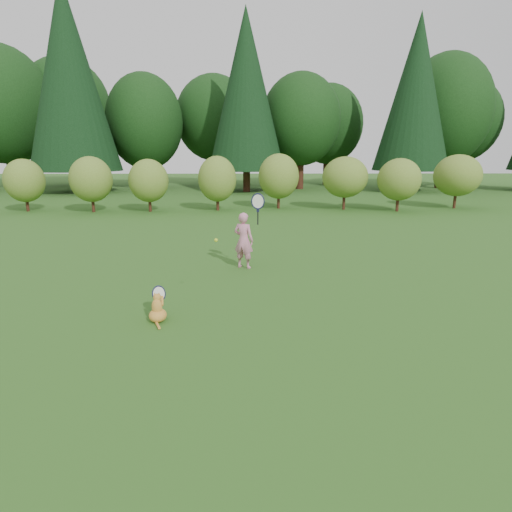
{
  "coord_description": "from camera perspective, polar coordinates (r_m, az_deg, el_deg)",
  "views": [
    {
      "loc": [
        0.07,
        -7.62,
        2.75
      ],
      "look_at": [
        0.2,
        0.8,
        0.7
      ],
      "focal_mm": 30.0,
      "sensor_mm": 36.0,
      "label": 1
    }
  ],
  "objects": [
    {
      "name": "woodland_backdrop",
      "position": [
        30.98,
        -1.09,
        22.49
      ],
      "size": [
        48.0,
        10.0,
        15.0
      ],
      "primitive_type": null,
      "color": "black",
      "rests_on": "ground"
    },
    {
      "name": "ground",
      "position": [
        8.1,
        -1.33,
        -6.17
      ],
      "size": [
        100.0,
        100.0,
        0.0
      ],
      "primitive_type": "plane",
      "color": "#225016",
      "rests_on": "ground"
    },
    {
      "name": "cat",
      "position": [
        7.33,
        -13.01,
        -6.57
      ],
      "size": [
        0.36,
        0.7,
        0.67
      ],
      "rotation": [
        0.0,
        0.0,
        -0.05
      ],
      "color": "#B77023",
      "rests_on": "ground"
    },
    {
      "name": "tennis_ball",
      "position": [
        7.61,
        -5.35,
        2.12
      ],
      "size": [
        0.06,
        0.06,
        0.06
      ],
      "color": "#B1C317",
      "rests_on": "ground"
    },
    {
      "name": "shrub_row",
      "position": [
        20.66,
        -1.1,
        9.93
      ],
      "size": [
        28.0,
        3.0,
        2.8
      ],
      "primitive_type": null,
      "color": "#597023",
      "rests_on": "ground"
    },
    {
      "name": "child",
      "position": [
        10.29,
        -1.6,
        2.26
      ],
      "size": [
        0.79,
        0.51,
        2.04
      ],
      "rotation": [
        0.0,
        0.0,
        2.71
      ],
      "color": "pink",
      "rests_on": "ground"
    }
  ]
}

